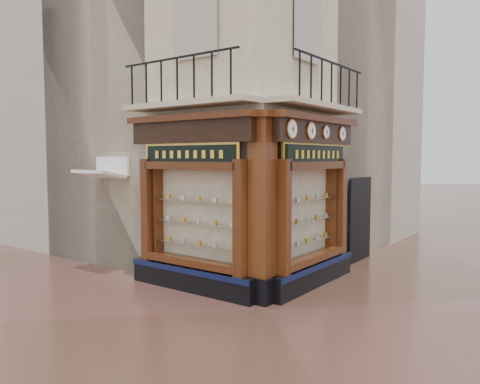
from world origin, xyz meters
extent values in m
plane|color=#513225|center=(0.00, 0.00, 0.00)|extent=(80.00, 80.00, 0.00)
cube|color=beige|center=(0.00, 6.16, 6.00)|extent=(11.31, 11.31, 12.00)
cube|color=beige|center=(-2.47, 8.63, 5.50)|extent=(11.31, 11.31, 11.00)
cube|color=beige|center=(2.47, 8.63, 5.50)|extent=(11.31, 11.31, 11.00)
cube|color=black|center=(-1.44, 1.54, 0.28)|extent=(2.72, 2.72, 0.55)
cube|color=#0B133A|center=(-1.57, 1.41, 0.49)|extent=(2.50, 2.50, 0.12)
cube|color=#3C180B|center=(-0.45, 0.55, 1.77)|extent=(0.37, 0.37, 2.45)
cube|color=#3C180B|center=(-2.43, 2.53, 1.77)|extent=(0.37, 0.37, 2.45)
cube|color=#FFF0C1|center=(-1.20, 1.77, 1.75)|extent=(1.80, 1.80, 2.10)
cube|color=black|center=(-1.42, 1.55, 3.60)|extent=(2.69, 2.69, 0.50)
cube|color=#3C180B|center=(-1.47, 1.50, 3.91)|extent=(2.86, 2.86, 0.14)
cube|color=black|center=(1.44, 1.54, 0.28)|extent=(2.72, 2.72, 0.55)
cube|color=#0B133A|center=(1.57, 1.41, 0.49)|extent=(2.50, 2.50, 0.12)
cube|color=#3C180B|center=(0.45, 0.55, 1.77)|extent=(0.37, 0.37, 2.45)
cube|color=#3C180B|center=(2.43, 2.53, 1.77)|extent=(0.37, 0.37, 2.45)
cube|color=#FFF0C1|center=(1.20, 1.77, 1.75)|extent=(1.80, 1.80, 2.10)
cube|color=black|center=(1.42, 1.55, 3.60)|extent=(2.69, 2.69, 0.50)
cube|color=#3C180B|center=(1.47, 1.50, 3.91)|extent=(2.86, 2.86, 0.14)
cube|color=black|center=(0.00, 0.50, 0.28)|extent=(0.78, 0.78, 0.55)
cube|color=#3C180B|center=(0.00, 0.50, 2.20)|extent=(0.64, 0.64, 3.50)
cube|color=#3C180B|center=(0.00, 0.50, 3.91)|extent=(0.85, 0.85, 0.14)
cube|color=beige|center=(-1.48, 1.49, 4.20)|extent=(2.97, 2.97, 0.12)
cube|color=black|center=(-1.72, 1.26, 5.15)|extent=(2.36, 2.36, 0.04)
cube|color=beige|center=(1.48, 1.49, 4.20)|extent=(2.97, 2.97, 0.12)
cube|color=black|center=(1.72, 1.26, 5.15)|extent=(2.36, 2.36, 0.04)
cylinder|color=#CB8643|center=(0.61, 0.51, 3.62)|extent=(0.32, 0.32, 0.40)
cylinder|color=white|center=(0.63, 0.49, 3.62)|extent=(0.26, 0.26, 0.34)
cube|color=black|center=(0.64, 0.48, 3.62)|extent=(0.02, 0.02, 0.13)
cube|color=black|center=(0.64, 0.48, 3.62)|extent=(0.08, 0.08, 0.01)
cylinder|color=#CB8643|center=(1.20, 1.11, 3.62)|extent=(0.30, 0.30, 0.38)
cylinder|color=white|center=(1.22, 1.09, 3.62)|extent=(0.24, 0.24, 0.33)
cube|color=black|center=(1.23, 1.08, 3.62)|extent=(0.02, 0.02, 0.13)
cube|color=black|center=(1.23, 1.08, 3.62)|extent=(0.08, 0.08, 0.01)
cylinder|color=#CB8643|center=(1.72, 1.62, 3.62)|extent=(0.25, 0.25, 0.31)
cylinder|color=white|center=(1.74, 1.60, 3.62)|extent=(0.20, 0.20, 0.27)
cube|color=black|center=(1.75, 1.59, 3.62)|extent=(0.02, 0.02, 0.10)
cube|color=black|center=(1.75, 1.59, 3.62)|extent=(0.06, 0.06, 0.01)
cylinder|color=#CB8643|center=(2.36, 2.26, 3.62)|extent=(0.29, 0.29, 0.35)
cylinder|color=white|center=(2.38, 2.24, 3.62)|extent=(0.23, 0.23, 0.30)
cube|color=black|center=(2.39, 2.23, 3.62)|extent=(0.02, 0.02, 0.12)
cube|color=black|center=(2.39, 2.23, 3.62)|extent=(0.07, 0.07, 0.01)
cube|color=gold|center=(-1.45, 1.53, 3.10)|extent=(2.02, 2.02, 0.54)
cube|color=black|center=(-1.48, 1.50, 3.10)|extent=(1.88, 1.88, 0.40)
cube|color=gold|center=(1.45, 1.53, 3.10)|extent=(2.13, 2.13, 0.57)
cube|color=black|center=(1.48, 1.50, 3.10)|extent=(1.98, 1.98, 0.43)
camera|label=1|loc=(-1.87, -8.96, 3.04)|focal=35.00mm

